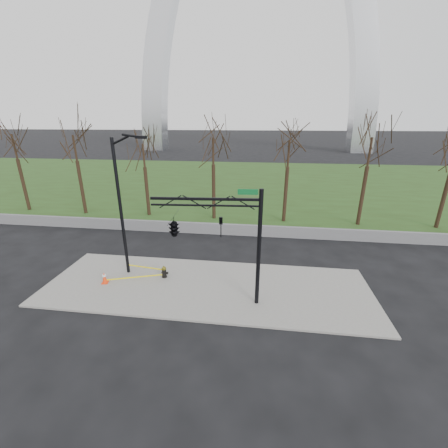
# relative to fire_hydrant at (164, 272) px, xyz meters

# --- Properties ---
(ground) EXTENTS (500.00, 500.00, 0.00)m
(ground) POSITION_rel_fire_hydrant_xyz_m (2.62, -0.61, -0.44)
(ground) COLOR black
(ground) RESTS_ON ground
(sidewalk) EXTENTS (18.00, 6.00, 0.10)m
(sidewalk) POSITION_rel_fire_hydrant_xyz_m (2.62, -0.61, -0.39)
(sidewalk) COLOR gray
(sidewalk) RESTS_ON ground
(grass_strip) EXTENTS (120.00, 40.00, 0.06)m
(grass_strip) POSITION_rel_fire_hydrant_xyz_m (2.62, 29.39, -0.41)
(grass_strip) COLOR #273F17
(grass_strip) RESTS_ON ground
(guardrail) EXTENTS (60.00, 0.30, 0.90)m
(guardrail) POSITION_rel_fire_hydrant_xyz_m (2.62, 7.39, 0.01)
(guardrail) COLOR #59595B
(guardrail) RESTS_ON ground
(gateway_arch) EXTENTS (66.00, 6.00, 65.00)m
(gateway_arch) POSITION_rel_fire_hydrant_xyz_m (2.62, 74.39, 32.06)
(gateway_arch) COLOR silver
(gateway_arch) RESTS_ON ground
(tree_row) EXTENTS (43.00, 4.00, 8.23)m
(tree_row) POSITION_rel_fire_hydrant_xyz_m (1.13, 11.39, 3.68)
(tree_row) COLOR black
(tree_row) RESTS_ON ground
(fire_hydrant) EXTENTS (0.46, 0.30, 0.74)m
(fire_hydrant) POSITION_rel_fire_hydrant_xyz_m (0.00, 0.00, 0.00)
(fire_hydrant) COLOR black
(fire_hydrant) RESTS_ON sidewalk
(traffic_cone) EXTENTS (0.41, 0.41, 0.67)m
(traffic_cone) POSITION_rel_fire_hydrant_xyz_m (-3.16, -1.05, -0.00)
(traffic_cone) COLOR #F6360C
(traffic_cone) RESTS_ON sidewalk
(street_light) EXTENTS (2.30, 0.96, 8.21)m
(street_light) POSITION_rel_fire_hydrant_xyz_m (-2.17, 0.24, 4.26)
(street_light) COLOR black
(street_light) RESTS_ON ground
(traffic_signal_mast) EXTENTS (5.09, 2.52, 6.00)m
(traffic_signal_mast) POSITION_rel_fire_hydrant_xyz_m (2.21, -2.05, 3.71)
(traffic_signal_mast) COLOR black
(traffic_signal_mast) RESTS_ON ground
(caution_tape) EXTENTS (3.16, 1.37, 0.39)m
(caution_tape) POSITION_rel_fire_hydrant_xyz_m (-1.42, -0.24, -0.03)
(caution_tape) COLOR yellow
(caution_tape) RESTS_ON ground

